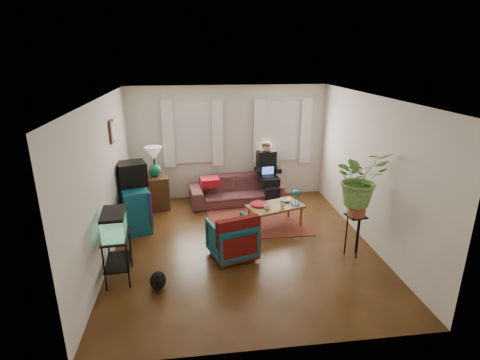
{
  "coord_description": "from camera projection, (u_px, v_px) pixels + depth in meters",
  "views": [
    {
      "loc": [
        -0.82,
        -5.91,
        3.27
      ],
      "look_at": [
        0.0,
        0.4,
        1.1
      ],
      "focal_mm": 28.0,
      "sensor_mm": 36.0,
      "label": 1
    }
  ],
  "objects": [
    {
      "name": "window_left",
      "position": [
        193.0,
        133.0,
        8.43
      ],
      "size": [
        1.08,
        0.04,
        1.38
      ],
      "primitive_type": "cube",
      "color": "white",
      "rests_on": "wall_back"
    },
    {
      "name": "wall_right",
      "position": [
        370.0,
        171.0,
        6.56
      ],
      "size": [
        0.01,
        5.0,
        2.6
      ],
      "primitive_type": "cube",
      "color": "silver",
      "rests_on": "floor"
    },
    {
      "name": "serape_throw",
      "position": [
        239.0,
        236.0,
        5.95
      ],
      "size": [
        0.74,
        0.37,
        0.59
      ],
      "primitive_type": "cube",
      "rotation": [
        0.0,
        0.0,
        0.3
      ],
      "color": "#9E0A0A",
      "rests_on": "armchair"
    },
    {
      "name": "plant_stand",
      "position": [
        354.0,
        235.0,
        6.27
      ],
      "size": [
        0.35,
        0.35,
        0.73
      ],
      "primitive_type": "cube",
      "rotation": [
        0.0,
        0.0,
        0.16
      ],
      "color": "black",
      "rests_on": "floor"
    },
    {
      "name": "wall_back",
      "position": [
        228.0,
        143.0,
        8.63
      ],
      "size": [
        4.5,
        0.01,
        2.6
      ],
      "primitive_type": "cube",
      "color": "silver",
      "rests_on": "floor"
    },
    {
      "name": "wall_left",
      "position": [
        105.0,
        182.0,
        6.01
      ],
      "size": [
        0.01,
        5.0,
        2.6
      ],
      "primitive_type": "cube",
      "color": "silver",
      "rests_on": "floor"
    },
    {
      "name": "seated_person",
      "position": [
        267.0,
        174.0,
        8.6
      ],
      "size": [
        0.58,
        0.69,
        1.24
      ],
      "primitive_type": null,
      "rotation": [
        0.0,
        0.0,
        0.1
      ],
      "color": "black",
      "rests_on": "sofa"
    },
    {
      "name": "crt_tv",
      "position": [
        132.0,
        174.0,
        7.16
      ],
      "size": [
        0.63,
        0.6,
        0.45
      ],
      "primitive_type": "cube",
      "rotation": [
        0.0,
        0.0,
        0.3
      ],
      "color": "black",
      "rests_on": "dresser"
    },
    {
      "name": "dresser",
      "position": [
        135.0,
        207.0,
        7.28
      ],
      "size": [
        0.73,
        1.04,
        0.85
      ],
      "primitive_type": "cube",
      "rotation": [
        0.0,
        0.0,
        0.3
      ],
      "color": "#135873",
      "rests_on": "floor"
    },
    {
      "name": "curtains_left",
      "position": [
        193.0,
        134.0,
        8.36
      ],
      "size": [
        1.36,
        0.06,
        1.5
      ],
      "primitive_type": "cube",
      "color": "white",
      "rests_on": "wall_back"
    },
    {
      "name": "coffee_table",
      "position": [
        275.0,
        216.0,
        7.38
      ],
      "size": [
        1.2,
        0.89,
        0.44
      ],
      "primitive_type": "cube",
      "rotation": [
        0.0,
        0.0,
        0.33
      ],
      "color": "brown",
      "rests_on": "floor"
    },
    {
      "name": "ceiling",
      "position": [
        243.0,
        98.0,
        5.86
      ],
      "size": [
        4.5,
        5.0,
        0.01
      ],
      "primitive_type": "cube",
      "color": "white",
      "rests_on": "wall_back"
    },
    {
      "name": "sofa",
      "position": [
        236.0,
        185.0,
        8.51
      ],
      "size": [
        2.15,
        1.03,
        0.81
      ],
      "primitive_type": "imported",
      "rotation": [
        0.0,
        0.0,
        0.1
      ],
      "color": "brown",
      "rests_on": "floor"
    },
    {
      "name": "potted_plant",
      "position": [
        359.0,
        187.0,
        5.99
      ],
      "size": [
        0.94,
        0.85,
        0.93
      ],
      "primitive_type": "imported",
      "rotation": [
        0.0,
        0.0,
        0.16
      ],
      "color": "#599947",
      "rests_on": "plant_stand"
    },
    {
      "name": "aquarium_stand",
      "position": [
        118.0,
        257.0,
        5.6
      ],
      "size": [
        0.42,
        0.68,
        0.73
      ],
      "primitive_type": "cube",
      "rotation": [
        0.0,
        0.0,
        0.08
      ],
      "color": "black",
      "rests_on": "floor"
    },
    {
      "name": "armchair",
      "position": [
        232.0,
        237.0,
        6.24
      ],
      "size": [
        0.86,
        0.83,
        0.72
      ],
      "primitive_type": "imported",
      "rotation": [
        0.0,
        0.0,
        3.44
      ],
      "color": "#135372",
      "rests_on": "floor"
    },
    {
      "name": "black_cat",
      "position": [
        158.0,
        279.0,
        5.43
      ],
      "size": [
        0.34,
        0.41,
        0.3
      ],
      "primitive_type": "ellipsoid",
      "rotation": [
        0.0,
        0.0,
        0.33
      ],
      "color": "black",
      "rests_on": "floor"
    },
    {
      "name": "curtains_right",
      "position": [
        283.0,
        132.0,
        8.61
      ],
      "size": [
        1.36,
        0.06,
        1.5
      ],
      "primitive_type": "cube",
      "color": "white",
      "rests_on": "wall_back"
    },
    {
      "name": "picture_frame",
      "position": [
        112.0,
        132.0,
        6.6
      ],
      "size": [
        0.04,
        0.32,
        0.4
      ],
      "primitive_type": "cube",
      "color": "#3D2616",
      "rests_on": "wall_left"
    },
    {
      "name": "aquarium",
      "position": [
        114.0,
        224.0,
        5.42
      ],
      "size": [
        0.37,
        0.62,
        0.38
      ],
      "primitive_type": "cube",
      "rotation": [
        0.0,
        0.0,
        0.08
      ],
      "color": "#7FD899",
      "rests_on": "aquarium_stand"
    },
    {
      "name": "snack_tray",
      "position": [
        259.0,
        204.0,
        7.31
      ],
      "size": [
        0.42,
        0.42,
        0.04
      ],
      "primitive_type": "cylinder",
      "rotation": [
        0.0,
        0.0,
        0.33
      ],
      "color": "#B21414",
      "rests_on": "coffee_table"
    },
    {
      "name": "cup_b",
      "position": [
        282.0,
        206.0,
        7.17
      ],
      "size": [
        0.12,
        0.12,
        0.09
      ],
      "primitive_type": "imported",
      "rotation": [
        0.0,
        0.0,
        0.33
      ],
      "color": "beige",
      "rests_on": "coffee_table"
    },
    {
      "name": "cup_a",
      "position": [
        267.0,
        207.0,
        7.11
      ],
      "size": [
        0.15,
        0.15,
        0.09
      ],
      "primitive_type": "imported",
      "rotation": [
        0.0,
        0.0,
        0.33
      ],
      "color": "white",
      "rests_on": "coffee_table"
    },
    {
      "name": "floor",
      "position": [
        243.0,
        245.0,
        6.7
      ],
      "size": [
        4.5,
        5.0,
        0.01
      ],
      "primitive_type": "cube",
      "color": "#4F2B14",
      "rests_on": "ground"
    },
    {
      "name": "birdcage",
      "position": [
        296.0,
        197.0,
        7.29
      ],
      "size": [
        0.22,
        0.22,
        0.31
      ],
      "primitive_type": null,
      "rotation": [
        0.0,
        0.0,
        0.33
      ],
      "color": "#115B6B",
      "rests_on": "coffee_table"
    },
    {
      "name": "window_right",
      "position": [
        282.0,
        131.0,
        8.68
      ],
      "size": [
        1.08,
        0.04,
        1.38
      ],
      "primitive_type": "cube",
      "color": "white",
      "rests_on": "wall_back"
    },
    {
      "name": "table_lamp",
      "position": [
        154.0,
        163.0,
        7.98
      ],
      "size": [
        0.44,
        0.44,
        0.67
      ],
      "primitive_type": null,
      "rotation": [
        0.0,
        0.0,
        0.19
      ],
      "color": "white",
      "rests_on": "side_table"
    },
    {
      "name": "area_rug",
      "position": [
        257.0,
        220.0,
        7.68
      ],
      "size": [
        2.02,
        1.63,
        0.01
      ],
      "primitive_type": "cube",
      "rotation": [
        0.0,
        0.0,
        -0.01
      ],
      "color": "maroon",
      "rests_on": "floor"
    },
    {
      "name": "wall_front",
      "position": [
        275.0,
        250.0,
        3.93
      ],
      "size": [
        4.5,
        0.01,
        2.6
      ],
      "primitive_type": "cube",
      "color": "silver",
      "rests_on": "floor"
    },
    {
      "name": "bowl",
      "position": [
        285.0,
        200.0,
        7.51
      ],
      "size": [
        0.27,
        0.27,
        0.05
      ],
      "primitive_type": "imported",
      "rotation": [
        0.0,
        0.0,
        0.33
      ],
      "color": "white",
      "rests_on": "coffee_table"
    },
    {
      "name": "side_table",
      "position": [
        157.0,
        192.0,
        8.2
      ],
      "size": [
        0.59,
        0.59,
        0.73
      ],
      "primitive_type": "cube",
      "rotation": [
        0.0,
        0.0,
        0.19
      ],
      "color": "#3C2A16",
      "rests_on": "floor"
    }
  ]
}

